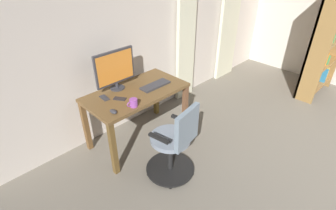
{
  "coord_description": "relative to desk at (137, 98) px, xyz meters",
  "views": [
    {
      "loc": [
        2.56,
        -0.5,
        2.26
      ],
      "look_at": [
        0.95,
        -2.13,
        0.82
      ],
      "focal_mm": 27.45,
      "sensor_mm": 36.0,
      "label": 1
    }
  ],
  "objects": [
    {
      "name": "curtain_left_panel",
      "position": [
        -2.5,
        -0.38,
        0.66
      ],
      "size": [
        0.53,
        0.06,
        2.59
      ],
      "primitive_type": "cube",
      "color": "beige",
      "rests_on": "ground"
    },
    {
      "name": "bookshelf",
      "position": [
        -3.03,
        1.13,
        0.33
      ],
      "size": [
        0.9,
        0.3,
        1.93
      ],
      "color": "olive",
      "rests_on": "ground"
    },
    {
      "name": "office_chair",
      "position": [
        0.12,
        0.78,
        -0.21
      ],
      "size": [
        0.56,
        0.56,
        0.92
      ],
      "rotation": [
        0.0,
        0.0,
        3.31
      ],
      "color": "black",
      "rests_on": "ground"
    },
    {
      "name": "desk",
      "position": [
        0.0,
        0.0,
        0.0
      ],
      "size": [
        1.25,
        0.67,
        0.74
      ],
      "color": "brown",
      "rests_on": "ground"
    },
    {
      "name": "mug_coffee",
      "position": [
        0.24,
        0.26,
        0.15
      ],
      "size": [
        0.13,
        0.09,
        0.09
      ],
      "color": "purple",
      "rests_on": "desk"
    },
    {
      "name": "cell_phone_by_monitor",
      "position": [
        0.26,
        0.02,
        0.11
      ],
      "size": [
        0.13,
        0.16,
        0.01
      ],
      "primitive_type": "cube",
      "rotation": [
        0.0,
        0.0,
        0.57
      ],
      "color": "#232328",
      "rests_on": "desk"
    },
    {
      "name": "computer_monitor",
      "position": [
        0.12,
        -0.22,
        0.37
      ],
      "size": [
        0.53,
        0.18,
        0.49
      ],
      "color": "#333338",
      "rests_on": "desk"
    },
    {
      "name": "back_room_partition",
      "position": [
        -0.91,
        -0.49,
        0.77
      ],
      "size": [
        5.52,
        0.1,
        2.81
      ],
      "primitive_type": "cube",
      "color": "beige",
      "rests_on": "ground"
    },
    {
      "name": "computer_keyboard",
      "position": [
        -0.25,
        0.07,
        0.12
      ],
      "size": [
        0.4,
        0.15,
        0.02
      ],
      "primitive_type": "cube",
      "color": "#333338",
      "rests_on": "desk"
    },
    {
      "name": "curtain_right_panel",
      "position": [
        -1.32,
        -0.38,
        0.66
      ],
      "size": [
        0.37,
        0.06,
        2.59
      ],
      "primitive_type": "cube",
      "color": "beige",
      "rests_on": "ground"
    },
    {
      "name": "cell_phone_face_up",
      "position": [
        0.37,
        -0.12,
        0.11
      ],
      "size": [
        0.08,
        0.15,
        0.01
      ],
      "primitive_type": "cube",
      "rotation": [
        0.0,
        0.0,
        -0.08
      ],
      "color": "#333338",
      "rests_on": "desk"
    },
    {
      "name": "computer_mouse",
      "position": [
        0.47,
        0.21,
        0.12
      ],
      "size": [
        0.06,
        0.1,
        0.04
      ],
      "primitive_type": "ellipsoid",
      "color": "#333338",
      "rests_on": "desk"
    }
  ]
}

